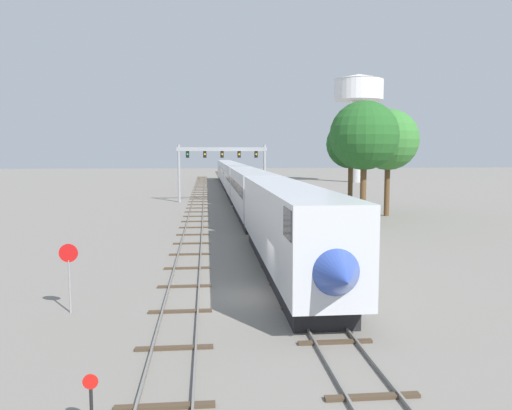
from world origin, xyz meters
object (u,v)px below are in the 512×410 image
passenger_train (237,180)px  stop_sign (69,268)px  water_tower (359,96)px  trackside_tree_mid (351,144)px  signal_gantry (222,160)px  trackside_tree_left (364,136)px  trackside_tree_right (388,140)px

passenger_train → stop_sign: passenger_train is taller
water_tower → trackside_tree_mid: size_ratio=2.28×
passenger_train → signal_gantry: (-2.25, -5.16, 3.04)m
signal_gantry → water_tower: (31.68, 43.50, 13.58)m
water_tower → trackside_tree_mid: (-16.87, -53.56, -11.65)m
stop_sign → trackside_tree_left: trackside_tree_left is taller
signal_gantry → water_tower: 55.51m
water_tower → trackside_tree_left: 70.82m
stop_sign → trackside_tree_mid: bearing=59.2°
trackside_tree_left → stop_sign: bearing=-129.3°
signal_gantry → trackside_tree_mid: (14.82, -10.06, 1.92)m
stop_sign → trackside_tree_mid: size_ratio=0.27×
passenger_train → stop_sign: size_ratio=40.06×
signal_gantry → trackside_tree_mid: bearing=-34.2°
passenger_train → trackside_tree_right: 27.31m
signal_gantry → trackside_tree_left: bearing=-62.9°
trackside_tree_mid → stop_sign: bearing=-120.8°
trackside_tree_left → trackside_tree_mid: 13.87m
trackside_tree_left → signal_gantry: bearing=117.1°
trackside_tree_left → trackside_tree_mid: size_ratio=1.07×
stop_sign → trackside_tree_left: bearing=50.7°
signal_gantry → trackside_tree_right: 24.21m
signal_gantry → trackside_tree_left: (12.13, -23.65, 2.45)m
signal_gantry → stop_sign: size_ratio=4.20×
water_tower → stop_sign: water_tower is taller
passenger_train → trackside_tree_left: bearing=-71.1°
trackside_tree_left → trackside_tree_right: bearing=54.0°
trackside_tree_left → trackside_tree_right: trackside_tree_left is taller
trackside_tree_mid → trackside_tree_right: bearing=-76.3°
signal_gantry → trackside_tree_mid: trackside_tree_mid is taller
stop_sign → trackside_tree_mid: trackside_tree_mid is taller
stop_sign → trackside_tree_left: 31.99m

